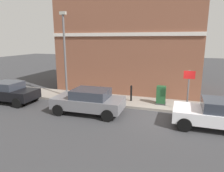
{
  "coord_description": "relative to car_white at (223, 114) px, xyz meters",
  "views": [
    {
      "loc": [
        -10.63,
        -0.6,
        4.09
      ],
      "look_at": [
        1.37,
        3.39,
        1.2
      ],
      "focal_mm": 32.83,
      "sensor_mm": 36.0,
      "label": 1
    }
  ],
  "objects": [
    {
      "name": "ground",
      "position": [
        0.55,
        2.65,
        -0.71
      ],
      "size": [
        80.0,
        80.0,
        0.0
      ],
      "primitive_type": "plane",
      "color": "#38383A"
    },
    {
      "name": "sidewalk",
      "position": [
        2.59,
        8.65,
        -0.63
      ],
      "size": [
        2.33,
        30.0,
        0.15
      ],
      "primitive_type": "cube",
      "color": "gray",
      "rests_on": "ground"
    },
    {
      "name": "corner_building",
      "position": [
        7.19,
        5.97,
        3.13
      ],
      "size": [
        6.98,
        10.64,
        7.69
      ],
      "color": "brown",
      "rests_on": "ground"
    },
    {
      "name": "car_white",
      "position": [
        0.0,
        0.0,
        0.0
      ],
      "size": [
        2.0,
        4.41,
        1.37
      ],
      "rotation": [
        0.0,
        0.0,
        1.56
      ],
      "color": "silver",
      "rests_on": "ground"
    },
    {
      "name": "car_grey",
      "position": [
        -0.06,
        6.74,
        0.03
      ],
      "size": [
        2.02,
        3.97,
        1.4
      ],
      "rotation": [
        0.0,
        0.0,
        1.6
      ],
      "color": "slate",
      "rests_on": "ground"
    },
    {
      "name": "car_black",
      "position": [
        0.15,
        12.74,
        0.0
      ],
      "size": [
        1.82,
        4.05,
        1.38
      ],
      "rotation": [
        0.0,
        0.0,
        1.58
      ],
      "color": "black",
      "rests_on": "ground"
    },
    {
      "name": "utility_cabinet",
      "position": [
        2.44,
        3.02,
        -0.03
      ],
      "size": [
        0.46,
        0.61,
        1.15
      ],
      "color": "#1E4C28",
      "rests_on": "sidewalk"
    },
    {
      "name": "bollard_near_cabinet",
      "position": [
        2.54,
        4.93,
        -0.0
      ],
      "size": [
        0.14,
        0.14,
        1.04
      ],
      "color": "black",
      "rests_on": "sidewalk"
    },
    {
      "name": "bollard_far_kerb",
      "position": [
        1.67,
        6.73,
        -0.0
      ],
      "size": [
        0.14,
        0.14,
        1.04
      ],
      "color": "black",
      "rests_on": "sidewalk"
    },
    {
      "name": "street_sign",
      "position": [
        1.71,
        1.51,
        0.95
      ],
      "size": [
        0.08,
        0.6,
        2.3
      ],
      "color": "#59595B",
      "rests_on": "sidewalk"
    },
    {
      "name": "lamppost",
      "position": [
        2.3,
        9.56,
        2.59
      ],
      "size": [
        0.2,
        0.44,
        5.72
      ],
      "color": "#59595B",
      "rests_on": "sidewalk"
    }
  ]
}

